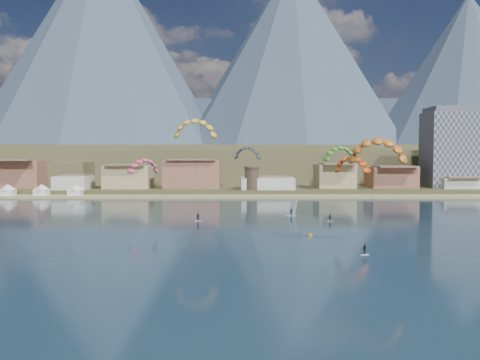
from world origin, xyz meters
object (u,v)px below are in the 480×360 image
object	(u,v)px
watchtower	(252,178)
kitesurfer_orange	(377,147)
apartment_tower	(451,148)
windsurfer	(292,211)
kitesurfer_yellow	(195,126)
kitesurfer_green	(339,152)
buoy	(310,235)

from	to	relation	value
watchtower	kitesurfer_orange	distance (m)	102.15
apartment_tower	windsurfer	size ratio (longest dim) A/B	7.62
kitesurfer_yellow	kitesurfer_green	distance (m)	36.97
kitesurfer_orange	apartment_tower	bearing A→B (deg)	61.58
windsurfer	buoy	bearing A→B (deg)	-89.90
watchtower	windsurfer	distance (m)	62.64
kitesurfer_green	apartment_tower	bearing A→B (deg)	51.34
kitesurfer_green	windsurfer	world-z (taller)	kitesurfer_green
kitesurfer_yellow	kitesurfer_orange	world-z (taller)	kitesurfer_yellow
kitesurfer_orange	windsurfer	bearing A→B (deg)	105.09
apartment_tower	kitesurfer_orange	world-z (taller)	apartment_tower
buoy	kitesurfer_yellow	bearing A→B (deg)	124.60
apartment_tower	kitesurfer_orange	xyz separation A→B (m)	(-61.66, -113.96, -1.17)
windsurfer	kitesurfer_orange	bearing A→B (deg)	-74.91
kitesurfer_yellow	kitesurfer_orange	distance (m)	55.70
watchtower	apartment_tower	bearing A→B (deg)	9.93
apartment_tower	kitesurfer_yellow	xyz separation A→B (m)	(-96.31, -70.76, 4.78)
kitesurfer_yellow	buoy	xyz separation A→B (m)	(24.44, -35.44, -22.46)
windsurfer	buoy	world-z (taller)	windsurfer
apartment_tower	windsurfer	distance (m)	105.87
watchtower	kitesurfer_yellow	world-z (taller)	kitesurfer_yellow
kitesurfer_green	buoy	world-z (taller)	kitesurfer_green
watchtower	kitesurfer_yellow	xyz separation A→B (m)	(-16.31, -56.76, 16.23)
apartment_tower	kitesurfer_orange	size ratio (longest dim) A/B	1.58
apartment_tower	kitesurfer_yellow	bearing A→B (deg)	-143.70
kitesurfer_orange	kitesurfer_yellow	bearing A→B (deg)	128.73
buoy	watchtower	bearing A→B (deg)	95.04
watchtower	kitesurfer_orange	world-z (taller)	kitesurfer_orange
kitesurfer_green	buoy	size ratio (longest dim) A/B	24.57
watchtower	kitesurfer_green	size ratio (longest dim) A/B	0.44
apartment_tower	kitesurfer_yellow	world-z (taller)	apartment_tower
kitesurfer_yellow	kitesurfer_orange	xyz separation A→B (m)	(34.65, -43.20, -5.95)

